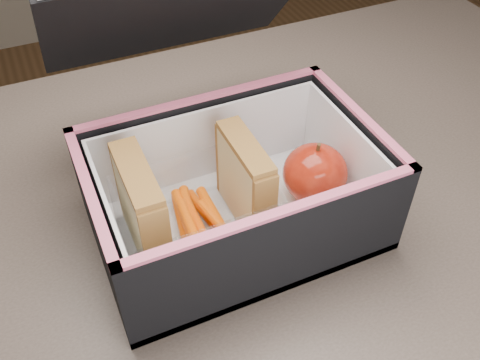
% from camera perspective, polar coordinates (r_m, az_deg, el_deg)
% --- Properties ---
extents(kitchen_table, '(1.20, 0.80, 0.75)m').
position_cam_1_polar(kitchen_table, '(0.74, 3.92, -6.62)').
color(kitchen_table, brown).
rests_on(kitchen_table, ground).
extents(lunch_bag, '(0.31, 0.34, 0.27)m').
position_cam_1_polar(lunch_bag, '(0.59, -0.73, -0.33)').
color(lunch_bag, black).
rests_on(lunch_bag, kitchen_table).
extents(plastic_tub, '(0.16, 0.12, 0.07)m').
position_cam_1_polar(plastic_tub, '(0.59, -4.65, -3.30)').
color(plastic_tub, white).
rests_on(plastic_tub, lunch_bag).
extents(sandwich_left, '(0.03, 0.10, 0.11)m').
position_cam_1_polar(sandwich_left, '(0.56, -10.37, -3.23)').
color(sandwich_left, beige).
rests_on(sandwich_left, plastic_tub).
extents(sandwich_right, '(0.03, 0.10, 0.11)m').
position_cam_1_polar(sandwich_right, '(0.59, 0.54, -0.14)').
color(sandwich_right, beige).
rests_on(sandwich_right, plastic_tub).
extents(carrot_sticks, '(0.06, 0.13, 0.03)m').
position_cam_1_polar(carrot_sticks, '(0.59, -4.38, -4.57)').
color(carrot_sticks, '#F24100').
rests_on(carrot_sticks, plastic_tub).
extents(paper_napkin, '(0.10, 0.10, 0.01)m').
position_cam_1_polar(paper_napkin, '(0.65, 7.00, -1.58)').
color(paper_napkin, white).
rests_on(paper_napkin, lunch_bag).
extents(red_apple, '(0.09, 0.09, 0.08)m').
position_cam_1_polar(red_apple, '(0.62, 8.00, 0.71)').
color(red_apple, maroon).
rests_on(red_apple, paper_napkin).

